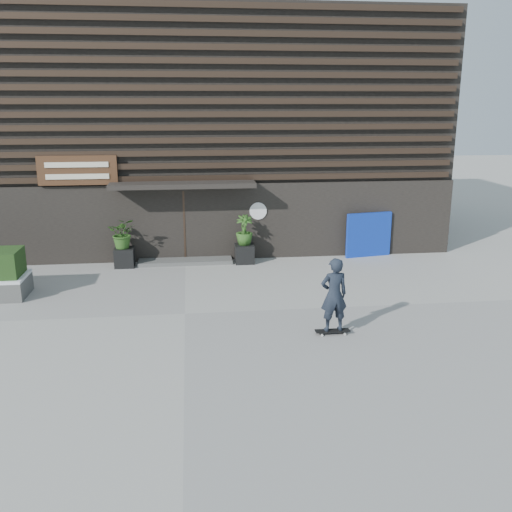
{
  "coord_description": "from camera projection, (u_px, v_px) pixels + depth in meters",
  "views": [
    {
      "loc": [
        0.22,
        -13.15,
        5.02
      ],
      "look_at": [
        1.9,
        1.15,
        1.1
      ],
      "focal_mm": 39.7,
      "sensor_mm": 36.0,
      "label": 1
    }
  ],
  "objects": [
    {
      "name": "bamboo_left",
      "position": [
        123.0,
        233.0,
        17.62
      ],
      "size": [
        0.86,
        0.75,
        0.96
      ],
      "primitive_type": "imported",
      "color": "#2D591E",
      "rests_on": "planter_pot_left"
    },
    {
      "name": "planter_pot_left",
      "position": [
        125.0,
        257.0,
        17.82
      ],
      "size": [
        0.6,
        0.6,
        0.6
      ],
      "primitive_type": "cube",
      "color": "black",
      "rests_on": "ground"
    },
    {
      "name": "blue_tarp",
      "position": [
        369.0,
        235.0,
        18.89
      ],
      "size": [
        1.58,
        0.39,
        1.49
      ],
      "primitive_type": "cube",
      "rotation": [
        0.0,
        0.0,
        0.17
      ],
      "color": "#0C2AA4",
      "rests_on": "ground"
    },
    {
      "name": "ground",
      "position": [
        185.0,
        314.0,
        13.9
      ],
      "size": [
        80.0,
        80.0,
        0.0
      ],
      "primitive_type": "plane",
      "color": "#A19F99",
      "rests_on": "ground"
    },
    {
      "name": "planter_pot_right",
      "position": [
        244.0,
        254.0,
        18.25
      ],
      "size": [
        0.6,
        0.6,
        0.6
      ],
      "primitive_type": "cube",
      "color": "black",
      "rests_on": "ground"
    },
    {
      "name": "entrance_step",
      "position": [
        185.0,
        261.0,
        18.29
      ],
      "size": [
        3.0,
        0.8,
        0.12
      ],
      "primitive_type": "cube",
      "color": "#4D4D4B",
      "rests_on": "ground"
    },
    {
      "name": "building",
      "position": [
        183.0,
        129.0,
        22.39
      ],
      "size": [
        18.0,
        11.0,
        8.0
      ],
      "color": "black",
      "rests_on": "ground"
    },
    {
      "name": "skateboarder",
      "position": [
        334.0,
        295.0,
        12.43
      ],
      "size": [
        0.78,
        0.45,
        1.77
      ],
      "color": "black",
      "rests_on": "ground"
    },
    {
      "name": "bamboo_right",
      "position": [
        244.0,
        230.0,
        18.04
      ],
      "size": [
        0.54,
        0.54,
        0.96
      ],
      "primitive_type": "imported",
      "color": "#2D591E",
      "rests_on": "planter_pot_right"
    }
  ]
}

